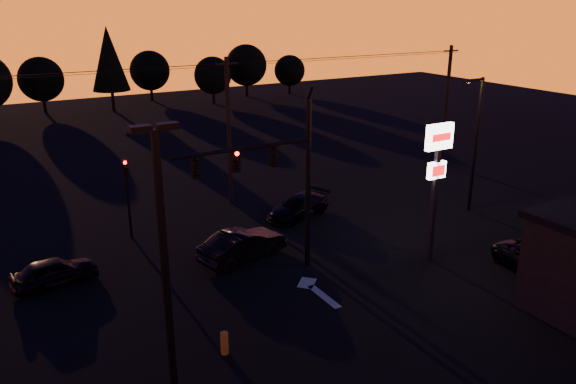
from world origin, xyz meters
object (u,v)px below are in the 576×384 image
at_px(secondary_signal, 127,187).
at_px(car_right, 298,206).
at_px(parking_lot_light, 165,262).
at_px(car_left, 55,272).
at_px(traffic_signal_mast, 278,172).
at_px(bollard, 224,343).
at_px(streetlight, 475,139).
at_px(car_mid, 243,245).
at_px(pylon_sign, 437,164).
at_px(suv_parked, 538,262).

distance_m(secondary_signal, car_right, 9.82).
relative_size(parking_lot_light, car_left, 2.45).
xyz_separation_m(traffic_signal_mast, secondary_signal, (-4.90, 7.49, -2.07)).
height_order(parking_lot_light, bollard, parking_lot_light).
bearing_deg(car_left, traffic_signal_mast, -120.20).
xyz_separation_m(parking_lot_light, bollard, (2.62, 2.34, -4.84)).
relative_size(parking_lot_light, streetlight, 1.14).
height_order(car_left, car_mid, car_mid).
bearing_deg(parking_lot_light, car_right, 46.88).
xyz_separation_m(traffic_signal_mast, car_right, (4.49, 5.71, -4.30)).
bearing_deg(streetlight, pylon_sign, -149.92).
height_order(pylon_sign, car_right, pylon_sign).
bearing_deg(suv_parked, car_left, 164.44).
distance_m(parking_lot_light, pylon_sign, 15.19).
bearing_deg(car_left, parking_lot_light, -177.62).
bearing_deg(bollard, pylon_sign, 10.32).
bearing_deg(pylon_sign, bollard, -169.68).
xyz_separation_m(car_left, suv_parked, (19.56, -10.10, -0.01)).
bearing_deg(streetlight, traffic_signal_mast, -173.86).
bearing_deg(suv_parked, bollard, -174.04).
bearing_deg(traffic_signal_mast, suv_parked, -30.98).
bearing_deg(bollard, car_left, 117.60).
height_order(secondary_signal, pylon_sign, pylon_sign).
distance_m(secondary_signal, car_left, 6.06).
height_order(pylon_sign, car_left, pylon_sign).
relative_size(traffic_signal_mast, car_right, 1.97).
xyz_separation_m(traffic_signal_mast, pylon_sign, (7.10, -2.49, -0.02)).
bearing_deg(car_mid, suv_parked, -141.27).
xyz_separation_m(pylon_sign, car_left, (-16.36, 6.41, -4.28)).
relative_size(pylon_sign, car_left, 1.83).
bearing_deg(traffic_signal_mast, bollard, -135.75).
distance_m(car_left, car_right, 13.87).
distance_m(streetlight, car_right, 11.07).
relative_size(car_left, suv_parked, 0.83).
bearing_deg(bollard, streetlight, 18.16).
xyz_separation_m(traffic_signal_mast, streetlight, (14.01, 1.51, -0.52)).
bearing_deg(parking_lot_light, car_left, 99.67).
xyz_separation_m(streetlight, car_mid, (-14.82, 0.64, -3.67)).
height_order(car_left, suv_parked, car_left).
bearing_deg(car_mid, secondary_signal, 23.00).
relative_size(pylon_sign, bollard, 7.95).
bearing_deg(parking_lot_light, traffic_signal_mast, 43.37).
relative_size(parking_lot_light, bollard, 10.68).
xyz_separation_m(parking_lot_light, car_mid, (6.59, 9.14, -4.52)).
distance_m(car_left, car_mid, 8.63).
relative_size(traffic_signal_mast, car_mid, 1.89).
distance_m(secondary_signal, suv_parked, 20.57).
distance_m(bollard, suv_parked, 15.16).
relative_size(bollard, car_left, 0.23).
bearing_deg(streetlight, suv_parked, -115.72).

